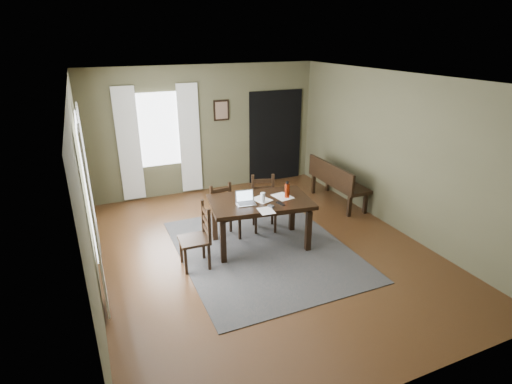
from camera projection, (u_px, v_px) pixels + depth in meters
name	position (u px, v px, depth m)	size (l,w,h in m)	color
ground	(263.00, 250.00, 6.49)	(5.00, 6.00, 0.01)	#492C16
room_shell	(264.00, 142.00, 5.83)	(5.02, 6.02, 2.71)	brown
rug	(263.00, 249.00, 6.49)	(2.60, 3.20, 0.01)	#393939
dining_table	(260.00, 206.00, 6.38)	(1.71, 1.17, 0.80)	black
chair_end	(198.00, 237.00, 5.87)	(0.45, 0.44, 0.98)	black
chair_back_left	(225.00, 213.00, 6.73)	(0.46, 0.46, 0.92)	black
chair_back_right	(264.00, 204.00, 7.05)	(0.52, 0.52, 0.96)	black
bench	(336.00, 179.00, 8.09)	(0.49, 1.54, 0.87)	black
laptop	(245.00, 200.00, 6.20)	(0.32, 0.26, 0.20)	#B7B7BC
computer_mouse	(271.00, 206.00, 6.07)	(0.05, 0.09, 0.03)	#3F3F42
tv_remote	(281.00, 203.00, 6.19)	(0.05, 0.18, 0.02)	black
drinking_glass	(263.00, 198.00, 6.22)	(0.07, 0.07, 0.16)	silver
water_bottle	(287.00, 190.00, 6.40)	(0.09, 0.09, 0.27)	#98260B
paper_c	(262.00, 200.00, 6.36)	(0.23, 0.30, 0.00)	white
paper_d	(282.00, 196.00, 6.47)	(0.25, 0.33, 0.00)	white
paper_e	(266.00, 211.00, 5.95)	(0.21, 0.28, 0.00)	white
window_left	(86.00, 183.00, 5.21)	(0.01, 1.30, 1.70)	white
window_back	(159.00, 130.00, 8.12)	(1.00, 0.01, 1.50)	white
curtain_left_near	(95.00, 226.00, 4.62)	(0.03, 0.48, 2.30)	silver
curtain_left_far	(89.00, 181.00, 6.01)	(0.03, 0.48, 2.30)	silver
curtain_back_left	(129.00, 145.00, 7.96)	(0.44, 0.03, 2.30)	silver
curtain_back_right	(190.00, 139.00, 8.41)	(0.44, 0.03, 2.30)	silver
framed_picture	(221.00, 110.00, 8.50)	(0.34, 0.03, 0.44)	black
doorway_back	(275.00, 137.00, 9.25)	(1.30, 0.03, 2.10)	black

